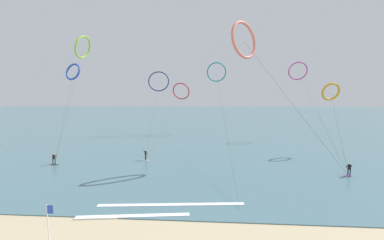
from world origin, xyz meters
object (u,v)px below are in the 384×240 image
Objects in this scene: kite_coral at (244,40)px; kite_magenta at (298,71)px; surfer_violet at (349,170)px; surfer_ivory at (146,156)px; kite_amber at (331,92)px; beach_flag at (49,217)px; kite_navy at (159,81)px; surfer_charcoal at (54,160)px; kite_cobalt at (73,72)px; kite_teal at (216,72)px; kite_crimson at (181,91)px; kite_lime at (83,47)px.

kite_coral is 0.73× the size of kite_magenta.
surfer_ivory is at bearing 57.69° from surfer_violet.
beach_flag is (-31.89, -27.52, -8.99)m from kite_amber.
kite_coral is (14.66, -0.23, 17.14)m from surfer_ivory.
kite_navy is at bearing 79.15° from kite_coral.
surfer_charcoal is (-39.83, 2.18, 0.00)m from surfer_violet.
kite_navy is 0.97× the size of kite_magenta.
kite_teal reaches higher than kite_cobalt.
surfer_charcoal is 45.47m from kite_amber.
beach_flag reaches higher than surfer_violet.
kite_navy is at bearing -2.08° from kite_magenta.
kite_magenta is (27.84, -5.76, 4.49)m from kite_crimson.
surfer_violet is 0.06× the size of kite_magenta.
surfer_charcoal is at bearing -51.26° from kite_cobalt.
surfer_violet is 0.06× the size of kite_crimson.
kite_coral is 18.87m from kite_amber.
kite_magenta reaches higher than kite_amber.
kite_navy reaches higher than kite_crimson.
kite_coral is at bearing 158.46° from surfer_charcoal.
surfer_ivory is at bearing -90.18° from kite_navy.
kite_crimson is 1.06× the size of kite_navy.
kite_coral is 0.94× the size of kite_lime.
kite_coral reaches higher than kite_crimson.
beach_flag is (11.29, -17.28, 0.93)m from surfer_charcoal.
kite_amber reaches higher than beach_flag.
surfer_ivory and surfer_charcoal have the same top height.
surfer_ivory is 0.65× the size of beach_flag.
surfer_charcoal is 32.37m from kite_coral.
surfer_ivory is at bearing 41.11° from kite_magenta.
kite_cobalt reaches higher than kite_amber.
kite_cobalt is (-50.86, 9.08, 4.59)m from kite_amber.
kite_lime is (-2.95, 15.13, 18.93)m from surfer_charcoal.
kite_cobalt is at bearing 39.22° from kite_crimson.
surfer_ivory is at bearing 59.80° from kite_lime.
kite_teal is (-15.39, 35.36, 15.56)m from surfer_violet.
beach_flag is (-1.35, -20.55, 0.93)m from surfer_ivory.
kite_teal reaches higher than surfer_violet.
kite_navy is (12.34, 14.32, -5.99)m from kite_lime.
kite_teal is (-18.74, 22.94, 5.63)m from kite_amber.
kite_lime is at bearing -106.86° from surfer_charcoal.
surfer_violet is 27.74m from surfer_ivory.
kite_magenta is at bearing 160.15° from kite_teal.
kite_teal is at bearing -153.69° from kite_crimson.
surfer_ivory is 35.72m from kite_teal.
kite_navy reaches higher than surfer_violet.
kite_crimson is (15.06, 30.85, 10.41)m from surfer_charcoal.
kite_teal is 17.58× the size of beach_flag.
kite_coral is at bearing 18.53° from kite_amber.
kite_navy is (9.39, 29.45, 12.93)m from surfer_charcoal.
beach_flag is at bearing -173.21° from kite_coral.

